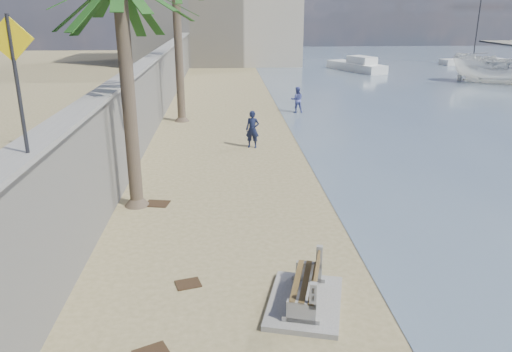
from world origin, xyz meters
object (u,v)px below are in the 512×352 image
bench_far (305,288)px  boat_cruiser (503,67)px  person_b (297,98)px  yacht_far (356,67)px  sailboat_west (473,62)px  person_a (252,127)px

bench_far → boat_cruiser: size_ratio=0.72×
boat_cruiser → person_b: bearing=154.3°
yacht_far → sailboat_west: sailboat_west is taller
person_b → sailboat_west: size_ratio=0.20×
yacht_far → sailboat_west: 15.50m
person_a → sailboat_west: sailboat_west is taller
person_b → yacht_far: bearing=-111.9°
boat_cruiser → yacht_far: 13.82m
person_a → boat_cruiser: size_ratio=0.55×
person_a → sailboat_west: 42.68m
person_a → person_b: person_a is taller
bench_far → person_a: bearing=91.7°
sailboat_west → boat_cruiser: bearing=-107.9°
yacht_far → boat_cruiser: bearing=-157.9°
bench_far → sailboat_west: size_ratio=0.29×
bench_far → person_b: (2.78, 20.62, 0.46)m
person_a → person_b: 8.43m
bench_far → person_b: size_ratio=1.47×
bench_far → yacht_far: 42.61m
sailboat_west → bench_far: bearing=-119.7°
person_a → bench_far: bearing=-72.3°
boat_cruiser → yacht_far: boat_cruiser is taller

